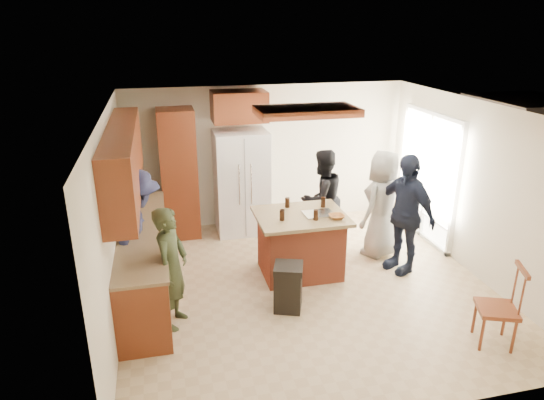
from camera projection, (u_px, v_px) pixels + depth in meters
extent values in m
plane|color=tan|center=(307.00, 285.00, 6.87)|extent=(5.00, 5.00, 0.00)
plane|color=white|center=(312.00, 109.00, 6.00)|extent=(5.00, 5.00, 0.00)
plane|color=beige|center=(268.00, 155.00, 8.72)|extent=(5.00, 0.00, 5.00)
plane|color=beige|center=(395.00, 304.00, 4.15)|extent=(5.00, 0.00, 5.00)
plane|color=beige|center=(113.00, 220.00, 5.90)|extent=(0.00, 5.00, 5.00)
plane|color=beige|center=(475.00, 189.00, 6.97)|extent=(0.00, 5.00, 5.00)
cube|color=white|center=(429.00, 178.00, 8.13)|extent=(0.02, 1.60, 2.10)
cube|color=white|center=(427.00, 178.00, 8.13)|extent=(0.08, 1.72, 2.10)
cube|color=maroon|center=(307.00, 111.00, 6.20)|extent=(1.30, 0.70, 0.10)
cube|color=white|center=(307.00, 116.00, 6.22)|extent=(1.10, 0.50, 0.02)
cube|color=olive|center=(497.00, 229.00, 8.84)|extent=(3.00, 3.00, 0.10)
cube|color=#593319|center=(518.00, 163.00, 9.17)|extent=(1.40, 1.60, 2.00)
imported|color=#2F3820|center=(172.00, 268.00, 5.76)|extent=(0.60, 0.68, 1.54)
imported|color=black|center=(322.00, 199.00, 7.87)|extent=(0.91, 0.74, 1.63)
imported|color=gray|center=(382.00, 204.00, 7.52)|extent=(0.99, 0.91, 1.70)
imported|color=black|center=(404.00, 214.00, 7.03)|extent=(0.87, 1.17, 1.79)
imported|color=#1B1D37|center=(139.00, 235.00, 6.37)|extent=(0.79, 1.24, 1.77)
cube|color=maroon|center=(145.00, 262.00, 6.61)|extent=(0.60, 3.00, 0.88)
cube|color=#846B4C|center=(141.00, 231.00, 6.45)|extent=(0.64, 3.00, 0.04)
cube|color=maroon|center=(124.00, 161.00, 6.09)|extent=(0.35, 3.00, 0.85)
cube|color=maroon|center=(179.00, 174.00, 8.15)|extent=(0.60, 0.60, 2.20)
cube|color=maroon|center=(239.00, 106.00, 7.99)|extent=(0.90, 0.60, 0.50)
cube|color=white|center=(241.00, 182.00, 8.37)|extent=(0.90, 0.72, 1.80)
cube|color=gray|center=(245.00, 189.00, 8.04)|extent=(0.01, 0.01, 1.71)
cylinder|color=silver|center=(239.00, 185.00, 7.97)|extent=(0.02, 0.02, 0.70)
cylinder|color=silver|center=(251.00, 184.00, 8.01)|extent=(0.02, 0.02, 0.70)
cube|color=#A3422A|center=(300.00, 246.00, 7.08)|extent=(1.10, 0.85, 0.88)
cube|color=olive|center=(301.00, 216.00, 6.92)|extent=(1.28, 1.03, 0.05)
cube|color=silver|center=(319.00, 214.00, 6.91)|extent=(0.43, 0.33, 0.02)
imported|color=brown|center=(337.00, 217.00, 6.77)|extent=(0.22, 0.22, 0.05)
cylinder|color=black|center=(282.00, 215.00, 6.70)|extent=(0.07, 0.07, 0.15)
cylinder|color=black|center=(287.00, 203.00, 7.15)|extent=(0.07, 0.07, 0.15)
cylinder|color=black|center=(323.00, 202.00, 7.16)|extent=(0.07, 0.07, 0.15)
cylinder|color=black|center=(316.00, 215.00, 6.70)|extent=(0.07, 0.07, 0.15)
cylinder|color=black|center=(282.00, 215.00, 6.69)|extent=(0.07, 0.07, 0.15)
cube|color=black|center=(288.00, 290.00, 6.23)|extent=(0.44, 0.44, 0.55)
cube|color=black|center=(288.00, 268.00, 6.12)|extent=(0.46, 0.46, 0.08)
cube|color=maroon|center=(497.00, 309.00, 5.50)|extent=(0.54, 0.54, 0.05)
cylinder|color=maroon|center=(482.00, 334.00, 5.45)|extent=(0.05, 0.05, 0.44)
cylinder|color=maroon|center=(514.00, 336.00, 5.40)|extent=(0.05, 0.05, 0.44)
cylinder|color=maroon|center=(474.00, 317.00, 5.76)|extent=(0.05, 0.05, 0.44)
cylinder|color=maroon|center=(505.00, 319.00, 5.72)|extent=(0.05, 0.05, 0.44)
cube|color=maroon|center=(523.00, 270.00, 5.30)|extent=(0.18, 0.39, 0.05)
cylinder|color=maroon|center=(522.00, 295.00, 5.27)|extent=(0.03, 0.03, 0.50)
cylinder|color=maroon|center=(515.00, 284.00, 5.50)|extent=(0.03, 0.03, 0.50)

